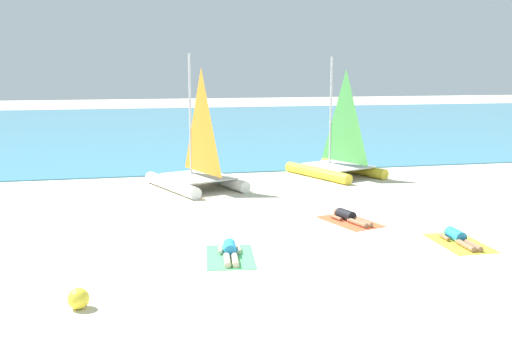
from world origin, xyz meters
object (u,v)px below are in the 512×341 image
at_px(towel_left, 230,257).
at_px(sunbather_right, 458,238).
at_px(beach_ball, 78,299).
at_px(sunbather_left, 230,251).
at_px(sunbather_middle, 349,217).
at_px(sailboat_yellow, 337,159).
at_px(towel_middle, 350,222).
at_px(towel_right, 459,243).
at_px(sailboat_white, 197,169).

bearing_deg(towel_left, sunbather_right, -0.61).
xyz_separation_m(towel_left, beach_ball, (-3.25, -2.43, 0.19)).
relative_size(towel_left, sunbather_left, 1.21).
bearing_deg(sunbather_right, beach_ball, -163.94).
distance_m(towel_left, sunbather_middle, 4.66).
relative_size(sailboat_yellow, sunbather_middle, 3.09).
relative_size(towel_middle, sunbather_middle, 1.23).
bearing_deg(beach_ball, sailboat_yellow, 52.09).
bearing_deg(towel_right, beach_ball, -165.78).
xyz_separation_m(towel_left, sunbather_left, (0.01, 0.07, 0.13)).
relative_size(sunbather_left, beach_ball, 3.97).
bearing_deg(towel_middle, beach_ball, -145.55).
bearing_deg(sailboat_white, towel_right, -77.30).
height_order(sunbather_left, towel_middle, sunbather_left).
distance_m(towel_middle, beach_ball, 8.69).
bearing_deg(beach_ball, towel_left, 36.76).
height_order(sunbather_left, sunbather_middle, same).
bearing_deg(sunbather_right, towel_left, -179.16).
bearing_deg(sunbather_middle, sunbather_left, -164.02).
distance_m(sunbather_left, towel_right, 5.82).
bearing_deg(sunbather_middle, sailboat_white, 106.05).
xyz_separation_m(sailboat_white, sunbather_right, (5.58, -8.31, -0.59)).
bearing_deg(sailboat_yellow, sailboat_white, 170.69).
bearing_deg(sailboat_white, sailboat_yellow, -8.41).
bearing_deg(sunbather_middle, beach_ball, -161.74).
distance_m(sunbather_left, sunbather_right, 5.82).
relative_size(sailboat_yellow, towel_middle, 2.51).
bearing_deg(sailboat_white, sunbather_left, -112.64).
distance_m(towel_left, sunbather_right, 5.83).
xyz_separation_m(sunbather_middle, beach_ball, (-7.14, -4.98, 0.07)).
bearing_deg(sailboat_white, towel_middle, -78.48).
bearing_deg(sunbather_middle, sailboat_yellow, 56.09).
xyz_separation_m(sailboat_yellow, beach_ball, (-9.32, -11.97, -0.51)).
relative_size(towel_right, sunbather_right, 1.22).
distance_m(sunbather_left, towel_middle, 4.60).
height_order(towel_right, sunbather_right, sunbather_right).
distance_m(sailboat_white, beach_ball, 11.24).
distance_m(towel_left, towel_right, 5.83).
distance_m(towel_left, towel_middle, 4.64).
xyz_separation_m(towel_middle, beach_ball, (-7.16, -4.91, 0.19)).
xyz_separation_m(sailboat_white, beach_ball, (-3.49, -10.67, -0.53)).
relative_size(sunbather_left, towel_middle, 0.82).
distance_m(sailboat_yellow, sunbather_middle, 7.35).
bearing_deg(sunbather_middle, towel_right, -70.84).
bearing_deg(sailboat_yellow, towel_middle, -128.90).
bearing_deg(beach_ball, sunbather_right, 14.61).
relative_size(sailboat_white, towel_right, 2.55).
relative_size(sailboat_yellow, beach_ball, 12.08).
relative_size(sailboat_yellow, towel_left, 2.51).
xyz_separation_m(towel_middle, towel_right, (1.91, -2.61, 0.00)).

